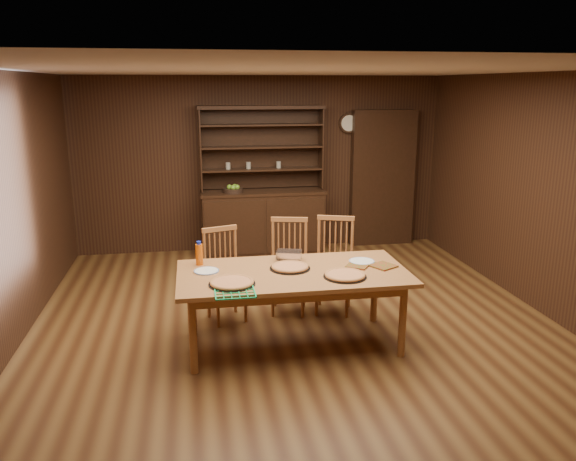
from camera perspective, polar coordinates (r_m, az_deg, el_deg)
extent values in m
plane|color=brown|center=(6.02, 0.85, -9.57)|extent=(6.00, 6.00, 0.00)
plane|color=silver|center=(5.49, 0.96, 16.02)|extent=(6.00, 6.00, 0.00)
plane|color=#382111|center=(8.54, -2.82, 6.74)|extent=(5.50, 0.00, 5.50)
plane|color=#382111|center=(2.85, 12.21, -9.82)|extent=(5.50, 0.00, 5.50)
plane|color=#382111|center=(5.79, -26.95, 1.40)|extent=(0.00, 6.00, 6.00)
plane|color=#382111|center=(6.68, 24.81, 3.21)|extent=(0.00, 6.00, 6.00)
cube|color=black|center=(8.44, -2.53, 0.78)|extent=(1.80, 0.50, 0.90)
cube|color=black|center=(8.34, -2.57, 3.92)|extent=(1.84, 0.52, 0.04)
cube|color=black|center=(8.48, -2.81, 8.39)|extent=(1.80, 0.02, 1.20)
cube|color=black|center=(8.27, -8.88, 8.08)|extent=(0.02, 0.32, 1.20)
cube|color=black|center=(8.48, 3.35, 8.38)|extent=(0.02, 0.32, 1.20)
cube|color=black|center=(8.28, -2.74, 12.41)|extent=(1.84, 0.34, 0.05)
cylinder|color=gray|center=(8.31, -6.11, 6.55)|extent=(0.07, 0.07, 0.10)
cylinder|color=gray|center=(8.34, -4.04, 6.62)|extent=(0.07, 0.07, 0.10)
cube|color=black|center=(8.91, 9.56, 5.25)|extent=(1.00, 0.18, 2.10)
cylinder|color=black|center=(8.70, 6.18, 10.79)|extent=(0.30, 0.04, 0.30)
cylinder|color=#EAE6C7|center=(8.68, 6.23, 10.78)|extent=(0.24, 0.01, 0.24)
cube|color=#A26E38|center=(5.33, 0.51, -4.37)|extent=(2.17, 1.09, 0.04)
cylinder|color=#A26E38|center=(5.01, -9.64, -10.48)|extent=(0.07, 0.07, 0.71)
cylinder|color=#A26E38|center=(5.77, -9.69, -7.04)|extent=(0.07, 0.07, 0.71)
cylinder|color=#A26E38|center=(5.34, 11.56, -8.95)|extent=(0.07, 0.07, 0.71)
cylinder|color=#A26E38|center=(6.06, 8.77, -5.93)|extent=(0.07, 0.07, 0.71)
cube|color=#A35F38|center=(6.03, -6.27, -5.30)|extent=(0.51, 0.49, 0.04)
cylinder|color=#A35F38|center=(5.93, -7.12, -7.95)|extent=(0.04, 0.04, 0.40)
cylinder|color=#A35F38|center=(6.19, -8.06, -7.00)|extent=(0.04, 0.04, 0.40)
cylinder|color=#A35F38|center=(6.04, -4.32, -7.47)|extent=(0.04, 0.04, 0.40)
cylinder|color=#A35F38|center=(6.29, -5.36, -6.57)|extent=(0.04, 0.04, 0.40)
cube|color=#A35F38|center=(6.02, -6.98, 0.16)|extent=(0.38, 0.15, 0.05)
cube|color=#A35F38|center=(6.20, 0.05, -4.47)|extent=(0.51, 0.49, 0.04)
cylinder|color=#A35F38|center=(6.14, -1.57, -6.93)|extent=(0.04, 0.04, 0.42)
cylinder|color=#A35F38|center=(6.43, -1.33, -5.93)|extent=(0.04, 0.04, 0.42)
cylinder|color=#A35F38|center=(6.13, 1.50, -6.99)|extent=(0.04, 0.04, 0.42)
cylinder|color=#A35F38|center=(6.41, 1.59, -5.99)|extent=(0.04, 0.04, 0.42)
cube|color=#A35F38|center=(6.20, 0.14, 1.13)|extent=(0.41, 0.13, 0.05)
cube|color=#A35F38|center=(6.23, 4.63, -4.37)|extent=(0.55, 0.53, 0.04)
cylinder|color=#A35F38|center=(6.18, 2.92, -6.80)|extent=(0.04, 0.04, 0.43)
cylinder|color=#A35F38|center=(6.46, 3.24, -5.81)|extent=(0.04, 0.04, 0.43)
cylinder|color=#A35F38|center=(6.15, 6.01, -6.95)|extent=(0.04, 0.04, 0.43)
cylinder|color=#A35F38|center=(6.44, 6.19, -5.95)|extent=(0.04, 0.04, 0.43)
cube|color=#A35F38|center=(6.23, 4.89, 1.28)|extent=(0.40, 0.17, 0.05)
cylinder|color=black|center=(5.01, -5.72, -5.43)|extent=(0.41, 0.41, 0.01)
cylinder|color=tan|center=(5.00, -5.72, -5.26)|extent=(0.38, 0.38, 0.02)
torus|color=#C07945|center=(5.00, -5.72, -5.26)|extent=(0.39, 0.39, 0.03)
cylinder|color=black|center=(5.20, 5.81, -4.67)|extent=(0.40, 0.40, 0.01)
cylinder|color=tan|center=(5.19, 5.81, -4.51)|extent=(0.37, 0.37, 0.02)
torus|color=#C07945|center=(5.19, 5.81, -4.51)|extent=(0.38, 0.38, 0.03)
cylinder|color=black|center=(5.40, 0.20, -3.86)|extent=(0.39, 0.39, 0.01)
cylinder|color=tan|center=(5.39, 0.20, -3.71)|extent=(0.35, 0.35, 0.02)
torus|color=#C07945|center=(5.39, 0.20, -3.71)|extent=(0.36, 0.36, 0.03)
cylinder|color=white|center=(5.36, -8.29, -4.10)|extent=(0.24, 0.24, 0.01)
torus|color=#3557A0|center=(5.36, -8.29, -4.08)|extent=(0.24, 0.24, 0.01)
cylinder|color=white|center=(5.64, 7.50, -3.13)|extent=(0.25, 0.25, 0.01)
torus|color=#3557A0|center=(5.64, 7.50, -3.11)|extent=(0.26, 0.26, 0.01)
cube|color=white|center=(5.64, 0.11, -2.56)|extent=(0.28, 0.24, 0.10)
cylinder|color=#D75A0B|center=(5.55, -9.01, -2.43)|extent=(0.07, 0.07, 0.21)
cylinder|color=#1426A9|center=(5.52, -9.05, -1.25)|extent=(0.04, 0.04, 0.03)
cube|color=#B0141B|center=(5.53, 9.65, -3.57)|extent=(0.29, 0.29, 0.02)
cube|color=#B0141B|center=(5.51, 7.09, -3.56)|extent=(0.27, 0.27, 0.01)
cylinder|color=black|center=(8.24, -5.62, 4.08)|extent=(0.29, 0.29, 0.06)
sphere|color=#7EBC32|center=(8.23, -5.97, 4.41)|extent=(0.08, 0.08, 0.08)
sphere|color=#7EBC32|center=(8.27, -5.43, 4.47)|extent=(0.08, 0.08, 0.08)
sphere|color=#7EBC32|center=(8.18, -5.60, 4.36)|extent=(0.08, 0.08, 0.08)
sphere|color=#7EBC32|center=(8.22, -5.20, 4.42)|extent=(0.08, 0.08, 0.08)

